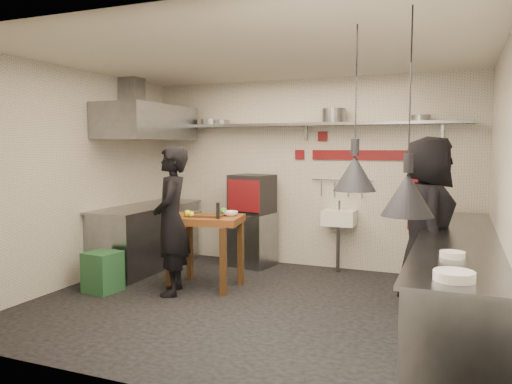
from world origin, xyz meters
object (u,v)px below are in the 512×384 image
at_px(oven_stand, 251,239).
at_px(green_bin, 103,272).
at_px(combi_oven, 252,194).
at_px(chef_left, 171,221).
at_px(prep_table, 205,251).
at_px(chef_right, 427,223).

relative_size(oven_stand, green_bin, 1.60).
bearing_deg(green_bin, combi_oven, 58.49).
bearing_deg(chef_left, oven_stand, 145.44).
relative_size(prep_table, chef_left, 0.51).
xyz_separation_m(combi_oven, prep_table, (-0.12, -1.28, -0.63)).
relative_size(oven_stand, combi_oven, 1.38).
bearing_deg(prep_table, oven_stand, 75.45).
height_order(prep_table, chef_right, chef_right).
height_order(prep_table, chef_left, chef_left).
bearing_deg(combi_oven, chef_right, -13.91).
height_order(oven_stand, green_bin, oven_stand).
bearing_deg(oven_stand, chef_right, -14.04).
bearing_deg(chef_right, green_bin, 92.59).
xyz_separation_m(prep_table, chef_left, (-0.24, -0.41, 0.44)).
height_order(oven_stand, chef_right, chef_right).
bearing_deg(chef_right, prep_table, 83.66).
relative_size(oven_stand, prep_table, 0.87).
bearing_deg(chef_left, combi_oven, 144.77).
bearing_deg(chef_left, prep_table, 126.40).
relative_size(combi_oven, prep_table, 0.63).
bearing_deg(chef_left, chef_right, 78.18).
bearing_deg(combi_oven, chef_left, -92.50).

